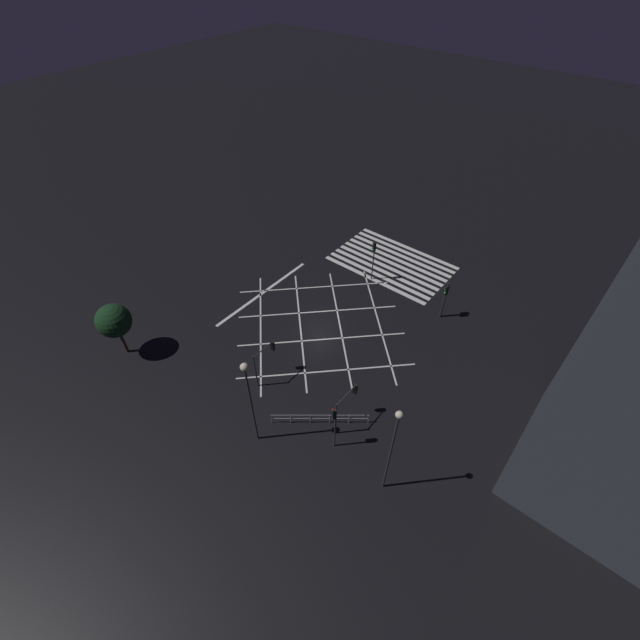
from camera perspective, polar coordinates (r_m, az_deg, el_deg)
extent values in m
plane|color=black|center=(39.53, 0.00, -0.69)|extent=(200.00, 200.00, 0.00)
cube|color=silver|center=(44.91, 7.07, 5.43)|extent=(12.32, 0.50, 0.01)
cube|color=silver|center=(45.52, 7.70, 5.98)|extent=(12.32, 0.50, 0.01)
cube|color=silver|center=(46.15, 8.32, 6.50)|extent=(12.32, 0.50, 0.01)
cube|color=silver|center=(46.78, 8.93, 7.02)|extent=(12.32, 0.50, 0.01)
cube|color=silver|center=(47.42, 9.51, 7.52)|extent=(12.32, 0.50, 0.01)
cube|color=silver|center=(48.07, 10.09, 8.00)|extent=(12.32, 0.50, 0.01)
cube|color=silver|center=(48.73, 10.65, 8.47)|extent=(12.32, 0.50, 0.01)
cube|color=silver|center=(49.39, 11.20, 8.93)|extent=(12.32, 0.50, 0.01)
cube|color=silver|center=(50.07, 11.73, 9.37)|extent=(12.32, 0.50, 0.01)
cube|color=silver|center=(43.55, -0.74, 4.39)|extent=(10.75, 10.75, 0.01)
cube|color=silver|center=(40.30, 7.77, -0.11)|extent=(10.75, 10.75, 0.01)
cube|color=silver|center=(40.83, -0.26, 1.12)|extent=(10.75, 10.75, 0.01)
cube|color=silver|center=(39.70, 2.62, -0.49)|extent=(10.75, 10.75, 0.01)
cube|color=silver|center=(38.27, 0.28, -2.61)|extent=(10.75, 10.75, 0.01)
cube|color=silver|center=(39.44, -2.64, -0.88)|extent=(10.75, 10.75, 0.01)
cube|color=silver|center=(35.89, 0.90, -6.84)|extent=(10.75, 10.75, 0.01)
cube|color=silver|center=(39.51, -7.93, -1.25)|extent=(10.75, 10.75, 0.01)
cube|color=silver|center=(43.31, -7.58, 3.66)|extent=(0.30, 12.32, 0.01)
cube|color=black|center=(37.83, 36.27, -10.67)|extent=(1.40, 0.06, 1.80)
cube|color=black|center=(37.36, 31.15, -8.27)|extent=(1.40, 0.06, 1.80)
cube|color=beige|center=(35.12, 33.13, -4.87)|extent=(1.40, 0.06, 1.80)
cube|color=black|center=(33.07, 35.34, -1.02)|extent=(1.40, 0.06, 1.80)
cylinder|color=#2D2D30|center=(43.53, 7.10, 7.82)|extent=(0.11, 0.11, 4.59)
cube|color=black|center=(42.40, 7.21, 9.68)|extent=(0.28, 0.16, 0.90)
sphere|color=black|center=(42.15, 7.16, 9.95)|extent=(0.18, 0.18, 0.18)
sphere|color=black|center=(42.32, 7.13, 9.62)|extent=(0.18, 0.18, 0.18)
sphere|color=green|center=(42.49, 7.09, 9.29)|extent=(0.18, 0.18, 0.18)
cube|color=black|center=(42.46, 7.28, 9.74)|extent=(0.36, 0.02, 0.98)
cylinder|color=#2D2D30|center=(33.93, -8.58, -6.80)|extent=(0.11, 0.11, 3.60)
cylinder|color=#2D2D30|center=(33.11, -7.61, -3.93)|extent=(0.09, 2.08, 0.09)
cube|color=black|center=(33.90, -6.30, -3.43)|extent=(0.28, 0.16, 0.90)
sphere|color=red|center=(33.73, -6.21, -2.98)|extent=(0.18, 0.18, 0.18)
sphere|color=black|center=(33.95, -6.17, -3.32)|extent=(0.18, 0.18, 0.18)
sphere|color=black|center=(34.17, -6.14, -3.66)|extent=(0.18, 0.18, 0.18)
cube|color=black|center=(33.86, -6.41, -3.52)|extent=(0.36, 0.02, 0.98)
cylinder|color=#2D2D30|center=(40.69, 16.32, 2.54)|extent=(0.11, 0.11, 3.98)
cube|color=black|center=(39.79, 16.57, 4.22)|extent=(0.16, 0.28, 0.90)
sphere|color=black|center=(39.63, 16.52, 4.62)|extent=(0.18, 0.18, 0.18)
sphere|color=black|center=(39.82, 16.43, 4.29)|extent=(0.18, 0.18, 0.18)
sphere|color=green|center=(40.00, 16.35, 3.96)|extent=(0.18, 0.18, 0.18)
cube|color=black|center=(39.77, 16.69, 4.16)|extent=(0.02, 0.36, 0.98)
cylinder|color=#2D2D30|center=(30.13, 2.02, -14.30)|extent=(0.11, 0.11, 4.48)
cube|color=black|center=(28.70, 1.89, -12.34)|extent=(0.16, 0.28, 0.90)
sphere|color=red|center=(28.49, 1.72, -11.89)|extent=(0.18, 0.18, 0.18)
sphere|color=black|center=(28.74, 1.71, -12.23)|extent=(0.18, 0.18, 0.18)
sphere|color=black|center=(28.99, 1.70, -12.55)|extent=(0.18, 0.18, 0.18)
cube|color=black|center=(28.68, 2.03, -12.44)|extent=(0.02, 0.36, 0.98)
cylinder|color=#2D2D30|center=(40.57, 16.15, 2.42)|extent=(0.11, 0.11, 3.96)
cube|color=black|center=(39.54, 16.48, 3.91)|extent=(0.28, 0.16, 0.90)
sphere|color=black|center=(39.27, 16.50, 4.16)|extent=(0.18, 0.18, 0.18)
sphere|color=black|center=(39.45, 16.41, 3.83)|extent=(0.18, 0.18, 0.18)
sphere|color=green|center=(39.64, 16.33, 3.50)|extent=(0.18, 0.18, 0.18)
cube|color=black|center=(39.60, 16.54, 3.97)|extent=(0.36, 0.02, 0.98)
cylinder|color=#2D2D30|center=(31.03, 2.12, -13.09)|extent=(0.11, 0.11, 3.64)
cylinder|color=#2D2D30|center=(30.17, 3.53, -9.97)|extent=(0.09, 2.25, 0.09)
cube|color=black|center=(31.10, 4.75, -9.13)|extent=(0.28, 0.16, 0.90)
sphere|color=black|center=(30.92, 4.90, -8.66)|extent=(0.18, 0.18, 0.18)
sphere|color=black|center=(31.16, 4.87, -9.00)|extent=(0.18, 0.18, 0.18)
sphere|color=green|center=(31.40, 4.83, -9.32)|extent=(0.18, 0.18, 0.18)
cube|color=black|center=(31.06, 4.65, -9.23)|extent=(0.36, 0.02, 0.98)
cylinder|color=#2D2D30|center=(27.26, 9.30, -17.35)|extent=(0.14, 0.14, 8.39)
sphere|color=#F4EAC6|center=(23.59, 10.52, -12.32)|extent=(0.44, 0.44, 0.44)
cylinder|color=#2D2D30|center=(29.33, -9.07, -11.36)|extent=(0.14, 0.14, 7.96)
sphere|color=#F4EAC6|center=(26.05, -10.08, -6.19)|extent=(0.53, 0.53, 0.53)
cylinder|color=#38281C|center=(40.00, -24.77, -2.54)|extent=(0.25, 0.25, 2.68)
sphere|color=#143319|center=(38.44, -25.82, -0.08)|extent=(2.83, 2.83, 2.83)
cylinder|color=#9EA0A5|center=(32.77, -6.49, -12.96)|extent=(0.05, 0.05, 1.05)
cylinder|color=#9EA0A5|center=(32.64, -3.91, -13.01)|extent=(0.05, 0.05, 1.05)
cylinder|color=#9EA0A5|center=(32.58, -1.30, -13.04)|extent=(0.05, 0.05, 1.05)
cylinder|color=#9EA0A5|center=(32.58, 1.30, -13.04)|extent=(0.05, 0.05, 1.05)
cylinder|color=#9EA0A5|center=(32.64, 3.91, -13.01)|extent=(0.05, 0.05, 1.05)
cylinder|color=#9EA0A5|center=(32.77, 6.49, -12.96)|extent=(0.05, 0.05, 1.05)
cylinder|color=#9EA0A5|center=(32.16, 0.00, -12.57)|extent=(5.62, 4.58, 0.04)
cylinder|color=#9EA0A5|center=(32.53, 0.00, -12.99)|extent=(5.62, 4.58, 0.04)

